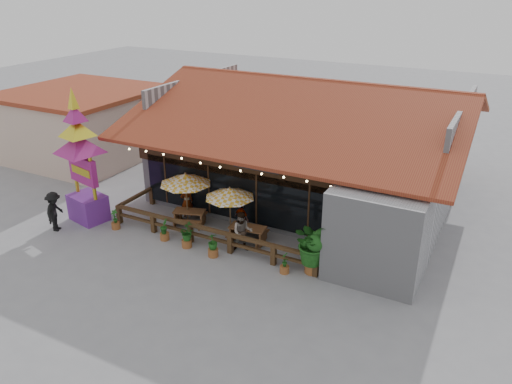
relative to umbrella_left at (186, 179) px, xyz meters
The scene contains 19 objects.
ground 4.37m from the umbrella_left, 14.54° to the right, with size 100.00×100.00×0.00m, color gray.
restaurant_building 6.88m from the umbrella_left, 55.40° to the left, with size 15.50×14.73×6.09m.
patio_railing 2.45m from the umbrella_left, 41.01° to the right, with size 10.00×2.60×0.92m.
neighbor_building 12.43m from the umbrella_left, 156.00° to the left, with size 8.40×8.40×4.22m.
umbrella_left is the anchor object (origin of this frame).
umbrella_right 2.38m from the umbrella_left, ahead, with size 2.49×2.49×2.35m.
picnic_table_left 1.76m from the umbrella_left, 19.31° to the right, with size 1.76×1.63×0.69m.
picnic_table_right 3.78m from the umbrella_left, ahead, with size 1.70×1.52×0.75m.
thai_sign_tower 4.93m from the umbrella_left, 157.04° to the right, with size 2.99×2.99×6.77m.
tropical_plant 6.92m from the umbrella_left, 10.61° to the right, with size 2.07×2.13×2.24m.
diner_a 1.61m from the umbrella_left, 126.25° to the left, with size 0.58×0.38×1.59m, color #361F11.
diner_b 3.89m from the umbrella_left, 16.48° to the right, with size 0.86×0.67×1.77m, color #361F11.
diner_c 3.10m from the umbrella_left, ahead, with size 0.85×0.35×1.45m, color #361F11.
pedestrian 6.06m from the umbrella_left, 145.75° to the right, with size 1.20×0.69×1.86m, color black.
planter_a 3.76m from the umbrella_left, 142.52° to the right, with size 0.39×0.39×0.96m.
planter_b 2.53m from the umbrella_left, 89.41° to the right, with size 0.41×0.42×1.00m.
planter_c 2.79m from the umbrella_left, 56.49° to the right, with size 0.85×0.84×1.06m.
planter_d 3.75m from the umbrella_left, 37.21° to the right, with size 0.53×0.53×1.04m.
planter_e 6.34m from the umbrella_left, 17.25° to the right, with size 0.37×0.37×0.91m.
Camera 1 is at (8.87, -16.09, 10.63)m, focal length 35.00 mm.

